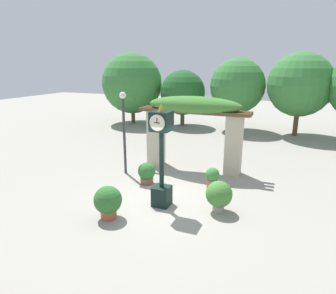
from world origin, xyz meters
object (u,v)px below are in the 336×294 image
object	(u,v)px
pedestal_clock	(162,156)
potted_plant_far_right	(108,201)
potted_plant_near_right	(219,195)
potted_plant_far_left	(212,177)
lamp_post	(124,122)
potted_plant_near_left	(147,173)

from	to	relation	value
pedestal_clock	potted_plant_far_right	world-z (taller)	pedestal_clock
potted_plant_near_right	potted_plant_far_left	world-z (taller)	potted_plant_near_right
lamp_post	potted_plant_far_right	bearing A→B (deg)	-67.28
pedestal_clock	potted_plant_far_right	size ratio (longest dim) A/B	3.31
potted_plant_far_left	potted_plant_far_right	bearing A→B (deg)	-124.45
potted_plant_far_right	lamp_post	distance (m)	3.96
pedestal_clock	potted_plant_near_right	bearing A→B (deg)	7.90
potted_plant_far_left	potted_plant_far_right	xyz separation A→B (m)	(-2.17, -3.16, 0.10)
potted_plant_near_right	potted_plant_far_right	size ratio (longest dim) A/B	1.00
potted_plant_far_right	potted_plant_far_left	bearing A→B (deg)	55.55
potted_plant_near_left	potted_plant_near_right	xyz separation A→B (m)	(2.90, -1.14, 0.11)
potted_plant_near_left	potted_plant_far_left	bearing A→B (deg)	11.46
potted_plant_near_right	lamp_post	size ratio (longest dim) A/B	0.29
potted_plant_near_right	potted_plant_far_right	distance (m)	3.17
pedestal_clock	lamp_post	distance (m)	3.24
pedestal_clock	potted_plant_near_right	size ratio (longest dim) A/B	3.32
potted_plant_near_left	potted_plant_far_right	xyz separation A→B (m)	(0.13, -2.69, 0.10)
potted_plant_near_right	potted_plant_far_left	size ratio (longest dim) A/B	1.25
potted_plant_far_right	lamp_post	world-z (taller)	lamp_post
potted_plant_far_left	lamp_post	bearing A→B (deg)	176.68
potted_plant_far_left	potted_plant_far_right	size ratio (longest dim) A/B	0.80
potted_plant_near_left	pedestal_clock	bearing A→B (deg)	-49.11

